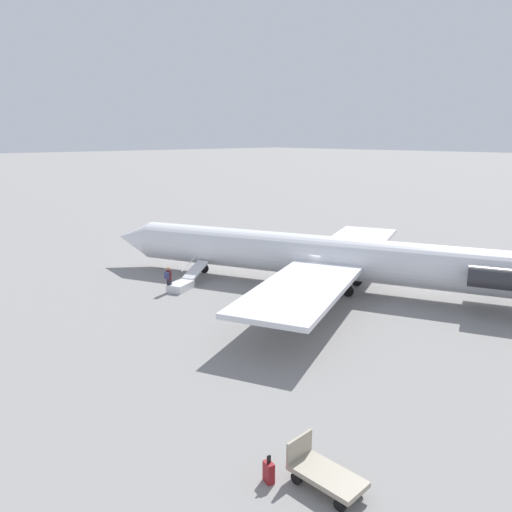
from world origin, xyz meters
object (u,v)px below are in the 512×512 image
(airplane_main, at_px, (330,257))
(passenger, at_px, (169,278))
(suitcase, at_px, (269,472))
(boarding_stairs, at_px, (184,283))
(luggage_cart, at_px, (324,473))

(airplane_main, distance_m, passenger, 10.62)
(passenger, height_order, suitcase, passenger)
(boarding_stairs, bearing_deg, passenger, 162.03)
(airplane_main, height_order, boarding_stairs, airplane_main)
(luggage_cart, bearing_deg, boarding_stairs, -25.91)
(suitcase, bearing_deg, passenger, -25.13)
(luggage_cart, distance_m, suitcase, 1.60)
(boarding_stairs, distance_m, luggage_cart, 20.57)
(airplane_main, bearing_deg, boarding_stairs, 23.81)
(passenger, bearing_deg, luggage_cart, -134.07)
(airplane_main, relative_size, suitcase, 35.50)
(boarding_stairs, relative_size, suitcase, 4.65)
(airplane_main, relative_size, luggage_cart, 13.99)
(boarding_stairs, bearing_deg, luggage_cart, -137.17)
(airplane_main, distance_m, boarding_stairs, 9.85)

